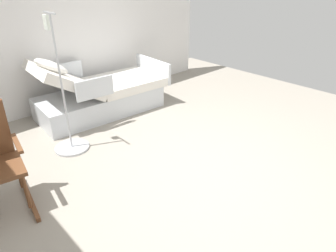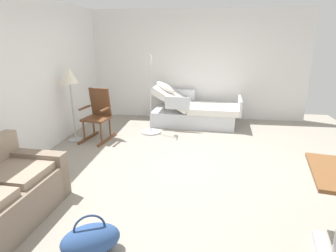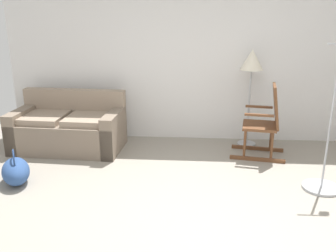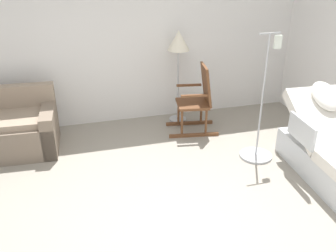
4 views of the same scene
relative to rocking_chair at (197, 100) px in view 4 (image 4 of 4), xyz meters
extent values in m
plane|color=gray|center=(-0.99, -1.93, -0.50)|extent=(7.21, 7.21, 0.00)
cube|color=white|center=(-0.99, 0.76, 0.85)|extent=(5.97, 0.10, 2.70)
cube|color=white|center=(1.27, -1.38, 0.15)|extent=(0.97, 0.95, 0.59)
ellipsoid|color=white|center=(1.28, -1.22, 0.39)|extent=(0.37, 0.51, 0.36)
cube|color=silver|center=(0.75, -1.56, 0.13)|extent=(0.07, 0.56, 0.28)
cylinder|color=black|center=(0.93, -1.07, -0.45)|extent=(0.10, 0.10, 0.10)
cylinder|color=black|center=(1.65, -1.12, -0.45)|extent=(0.10, 0.10, 0.10)
cube|color=gray|center=(-2.52, 0.01, -0.01)|extent=(0.71, 0.68, 0.10)
cube|color=#7D6C5C|center=(-2.18, 0.04, -0.20)|extent=(0.22, 0.86, 0.60)
cube|color=brown|center=(-0.04, 0.23, -0.48)|extent=(0.76, 0.16, 0.05)
cube|color=brown|center=(-0.11, -0.20, -0.48)|extent=(0.76, 0.16, 0.05)
cylinder|color=brown|center=(-0.29, -0.15, -0.25)|extent=(0.04, 0.04, 0.40)
cylinder|color=brown|center=(-0.23, 0.23, -0.25)|extent=(0.04, 0.04, 0.40)
cylinder|color=brown|center=(0.08, -0.21, -0.25)|extent=(0.04, 0.04, 0.40)
cylinder|color=brown|center=(0.14, 0.17, -0.25)|extent=(0.04, 0.04, 0.40)
cube|color=brown|center=(-0.08, 0.01, -0.05)|extent=(0.53, 0.55, 0.04)
cube|color=brown|center=(0.12, -0.02, 0.25)|extent=(0.19, 0.45, 0.60)
cube|color=brown|center=(-0.13, -0.21, 0.17)|extent=(0.39, 0.10, 0.03)
cube|color=brown|center=(-0.06, 0.24, 0.17)|extent=(0.39, 0.10, 0.03)
cylinder|color=#B2B5BA|center=(-0.17, 0.45, -0.49)|extent=(0.28, 0.28, 0.03)
cylinder|color=#B2B5BA|center=(-0.17, 0.45, 0.10)|extent=(0.03, 0.03, 1.15)
cone|color=silver|center=(-0.17, 0.45, 0.83)|extent=(0.34, 0.34, 0.30)
cylinder|color=#B2B5BA|center=(0.51, -0.99, -0.49)|extent=(0.44, 0.44, 0.03)
cylinder|color=#B2B5BA|center=(0.51, -0.99, 0.35)|extent=(0.02, 0.02, 1.65)
cube|color=#B2B5BA|center=(0.51, -0.99, 1.18)|extent=(0.28, 0.02, 0.02)
cube|color=white|center=(0.63, -0.99, 1.07)|extent=(0.09, 0.04, 0.16)
camera|label=1|loc=(-2.82, 0.41, 1.57)|focal=32.31mm
camera|label=2|loc=(-5.24, -2.11, 1.47)|focal=29.66mm
camera|label=3|loc=(-1.02, -4.98, 1.50)|focal=38.78mm
camera|label=4|loc=(-1.83, -4.92, 2.07)|focal=39.55mm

